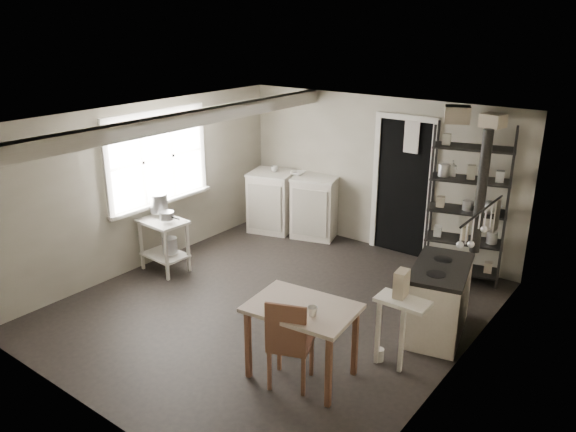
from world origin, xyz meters
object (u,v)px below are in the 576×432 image
Objects in this scene: shelf_rack at (467,212)px; stove at (439,297)px; chair at (291,339)px; stockpot at (159,203)px; base_cabinets at (294,206)px; flour_sack at (434,267)px; work_table at (302,342)px; prep_table at (164,244)px.

shelf_rack is 1.64m from stove.
stove is at bearing 44.91° from chair.
stockpot is at bearing 139.30° from chair.
base_cabinets is 3.08× the size of flour_sack.
flour_sack is at bearing 85.49° from work_table.
shelf_rack is (2.84, -0.01, 0.49)m from base_cabinets.
shelf_rack reaches higher than flour_sack.
chair is at bearing -18.71° from prep_table.
stove is 1.26m from flour_sack.
work_table is (2.96, -0.84, -0.02)m from prep_table.
shelf_rack is 4.29× the size of flour_sack.
stove is (0.30, -1.53, -0.51)m from shelf_rack.
chair is (-0.76, -1.72, 0.04)m from stove.
stockpot is at bearing -124.96° from base_cabinets.
shelf_rack is 2.02× the size of stove.
shelf_rack is at bearing 33.59° from prep_table.
prep_table is at bearing -120.72° from base_cabinets.
stove is 1.74m from work_table.
stockpot is 0.26× the size of work_table.
chair is (3.10, -1.08, -0.45)m from stockpot.
base_cabinets is at bearing 140.98° from stove.
stockpot is 0.53× the size of flour_sack.
prep_table is 0.57m from stockpot.
stove is 1.02× the size of work_table.
stove is (3.70, 0.73, 0.04)m from prep_table.
stockpot is 0.25× the size of stove.
chair is (2.94, -1.00, 0.08)m from prep_table.
stockpot is at bearing 176.52° from stove.
stove reaches higher than work_table.
stockpot reaches higher than prep_table.
stockpot is 3.94m from stove.
chair is 1.93× the size of flour_sack.
prep_table is 0.49× the size of base_cabinets.
work_table is at bearing 61.89° from chair.
flour_sack is at bearing -134.11° from shelf_rack.
stockpot is (-0.15, 0.08, 0.54)m from prep_table.
shelf_rack is at bearing 61.15° from flour_sack.
flour_sack is (3.17, 1.85, -0.16)m from prep_table.
base_cabinets is 2.88m from shelf_rack.
flour_sack is (-0.52, 1.12, -0.20)m from stove.
work_table is at bearing -16.61° from stockpot.
stockpot reaches higher than stove.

